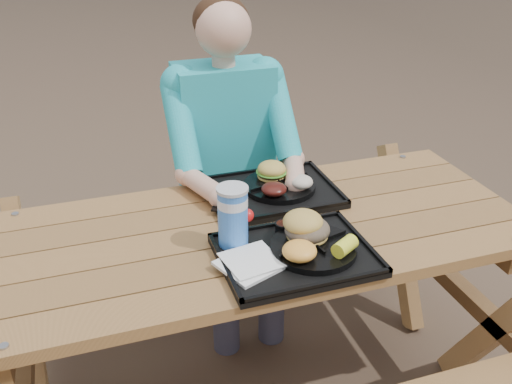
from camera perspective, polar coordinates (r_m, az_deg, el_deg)
name	(u,v)px	position (r m, az deg, el deg)	size (l,w,h in m)	color
picnic_table	(256,317)	(2.08, 0.00, -12.39)	(1.80, 1.49, 0.75)	#999999
tray_near	(295,256)	(1.71, 3.97, -6.39)	(0.45, 0.35, 0.02)	black
tray_far	(273,193)	(2.05, 1.67, -0.12)	(0.45, 0.35, 0.02)	black
plate_near	(313,248)	(1.71, 5.77, -5.58)	(0.26, 0.26, 0.02)	black
plate_far	(279,186)	(2.06, 2.36, 0.62)	(0.26, 0.26, 0.02)	black
napkin_stack	(249,264)	(1.64, -0.70, -7.20)	(0.16, 0.16, 0.02)	white
soda_cup	(233,218)	(1.70, -2.33, -2.59)	(0.09, 0.09, 0.18)	blue
condiment_bbq	(283,227)	(1.80, 2.74, -3.55)	(0.05, 0.05, 0.03)	black
condiment_mustard	(299,225)	(1.81, 4.28, -3.32)	(0.06, 0.06, 0.03)	#F0AA1A
sandwich	(308,218)	(1.71, 5.21, -2.64)	(0.13, 0.13, 0.13)	gold
mac_cheese	(300,251)	(1.63, 4.38, -5.90)	(0.10, 0.10, 0.05)	#FFB343
corn_cob	(345,246)	(1.67, 8.88, -5.38)	(0.08, 0.08, 0.05)	#F8FE35
cutlery_far	(224,198)	(2.00, -3.24, -0.56)	(0.03, 0.16, 0.01)	black
burger	(272,166)	(2.08, 1.58, 2.65)	(0.11, 0.11, 0.09)	gold
baked_beans	(274,189)	(1.97, 1.80, 0.30)	(0.09, 0.09, 0.04)	#42110D
potato_salad	(301,182)	(2.02, 4.56, 1.01)	(0.08, 0.08, 0.05)	beige
diner	(227,180)	(2.42, -2.94, 1.24)	(0.48, 0.84, 1.28)	#1BC2B6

